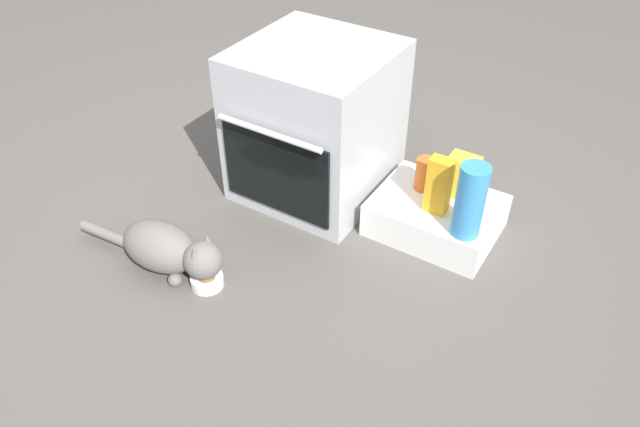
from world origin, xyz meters
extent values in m
plane|color=#56514C|center=(0.00, 0.00, 0.00)|extent=(8.00, 8.00, 0.00)
cube|color=#B7BABF|center=(-0.08, 0.43, 0.33)|extent=(0.59, 0.60, 0.66)
cube|color=black|center=(-0.08, 0.13, 0.25)|extent=(0.50, 0.01, 0.37)
cylinder|color=silver|center=(-0.08, 0.10, 0.45)|extent=(0.47, 0.02, 0.02)
cube|color=white|center=(0.50, 0.43, 0.08)|extent=(0.50, 0.39, 0.15)
cylinder|color=white|center=(-0.09, -0.33, 0.02)|extent=(0.12, 0.12, 0.04)
sphere|color=brown|center=(-0.09, -0.33, 0.04)|extent=(0.07, 0.07, 0.07)
ellipsoid|color=slate|center=(-0.29, -0.34, 0.11)|extent=(0.34, 0.22, 0.20)
sphere|color=slate|center=(-0.09, -0.33, 0.13)|extent=(0.15, 0.15, 0.15)
cone|color=slate|center=(-0.09, -0.29, 0.18)|extent=(0.05, 0.05, 0.07)
cone|color=slate|center=(-0.09, -0.37, 0.18)|extent=(0.05, 0.05, 0.07)
cylinder|color=slate|center=(-0.56, -0.37, 0.06)|extent=(0.28, 0.07, 0.05)
sphere|color=slate|center=(-0.20, -0.28, 0.03)|extent=(0.06, 0.06, 0.06)
sphere|color=slate|center=(-0.19, -0.39, 0.03)|extent=(0.06, 0.06, 0.06)
cylinder|color=#388CD1|center=(0.67, 0.30, 0.30)|extent=(0.11, 0.11, 0.30)
cube|color=orange|center=(0.52, 0.37, 0.27)|extent=(0.09, 0.06, 0.24)
cylinder|color=#D16023|center=(0.42, 0.48, 0.22)|extent=(0.08, 0.08, 0.14)
cube|color=yellow|center=(0.56, 0.52, 0.24)|extent=(0.12, 0.09, 0.18)
camera|label=1|loc=(1.14, -1.47, 1.66)|focal=34.14mm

